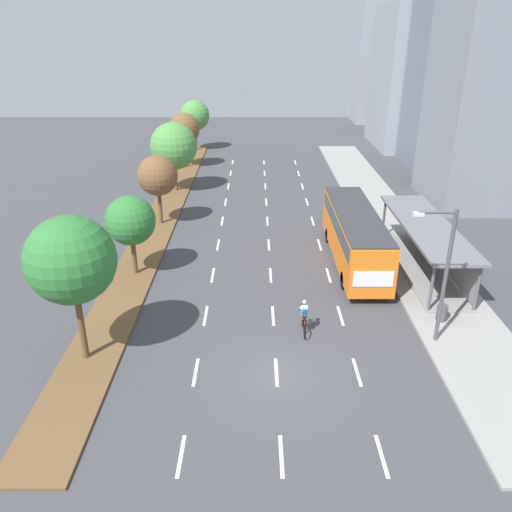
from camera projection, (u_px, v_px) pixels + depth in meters
name	position (u px, v px, depth m)	size (l,w,h in m)	color
ground_plane	(277.00, 375.00, 21.81)	(140.00, 140.00, 0.00)	#424247
median_strip	(163.00, 217.00, 40.06)	(2.60, 52.00, 0.12)	brown
sidewalk_right	(386.00, 217.00, 40.02)	(4.50, 52.00, 0.15)	gray
lane_divider_left	(221.00, 232.00, 37.17)	(0.14, 44.64, 0.01)	white
lane_divider_center	(269.00, 232.00, 37.16)	(0.14, 44.64, 0.01)	white
lane_divider_right	(317.00, 232.00, 37.15)	(0.14, 44.64, 0.01)	white
bus_shelter	(430.00, 242.00, 30.54)	(2.90, 11.44, 2.86)	gray
bus	(356.00, 232.00, 31.48)	(2.54, 11.29, 3.37)	orange
cyclist	(305.00, 318.00, 24.63)	(0.46, 1.82, 1.71)	black
median_tree_nearest	(72.00, 260.00, 20.93)	(3.75, 3.75, 6.65)	brown
median_tree_second	(132.00, 221.00, 29.40)	(2.91, 2.91, 4.80)	brown
median_tree_third	(159.00, 176.00, 37.15)	(2.97, 2.97, 5.16)	brown
median_tree_fourth	(175.00, 146.00, 44.89)	(4.16, 4.16, 6.09)	brown
median_tree_fifth	(185.00, 129.00, 52.79)	(3.26, 3.26, 5.62)	brown
median_tree_farthest	(196.00, 116.00, 60.66)	(3.55, 3.55, 5.80)	brown
streetlight	(444.00, 268.00, 22.51)	(1.91, 0.24, 6.50)	#4C4C51
trash_bin	(443.00, 313.00, 25.47)	(0.52, 0.52, 0.85)	#4C4C51
building_near_right	(493.00, 79.00, 39.77)	(7.64, 8.83, 19.98)	gray
building_mid_right	(458.00, 64.00, 50.32)	(7.24, 10.17, 20.77)	slate
building_far_right	(420.00, 77.00, 61.44)	(9.63, 11.98, 16.48)	#8E939E
building_tall_right	(390.00, 56.00, 78.96)	(10.46, 9.46, 19.52)	#8E939E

